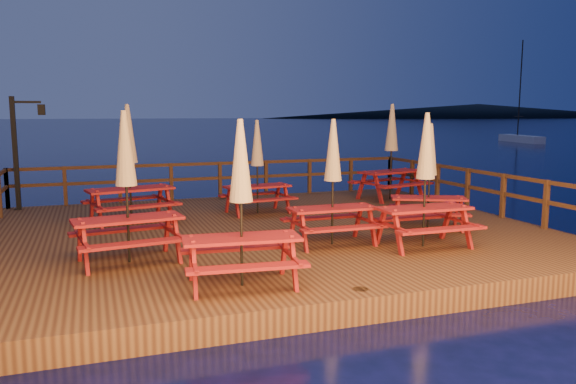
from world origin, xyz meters
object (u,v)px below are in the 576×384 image
at_px(sailboat, 521,139).
at_px(picnic_table_0, 429,174).
at_px(picnic_table_1, 391,150).
at_px(picnic_table_2, 126,185).
at_px(lamp_post, 21,142).

xyz_separation_m(sailboat, picnic_table_0, (-33.27, -34.35, 1.28)).
relative_size(picnic_table_0, picnic_table_1, 0.83).
bearing_deg(sailboat, picnic_table_1, -123.78).
relative_size(sailboat, picnic_table_2, 3.87).
distance_m(sailboat, picnic_table_2, 53.11).
xyz_separation_m(lamp_post, picnic_table_0, (8.81, -5.69, -0.58)).
bearing_deg(picnic_table_0, picnic_table_1, 96.84).
relative_size(lamp_post, picnic_table_1, 1.06).
height_order(lamp_post, picnic_table_2, lamp_post).
height_order(sailboat, picnic_table_2, sailboat).
bearing_deg(lamp_post, picnic_table_0, -32.83).
distance_m(sailboat, picnic_table_0, 47.84).
xyz_separation_m(lamp_post, sailboat, (42.09, 28.66, -1.86)).
relative_size(sailboat, picnic_table_1, 3.59).
bearing_deg(picnic_table_1, picnic_table_2, -162.98).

